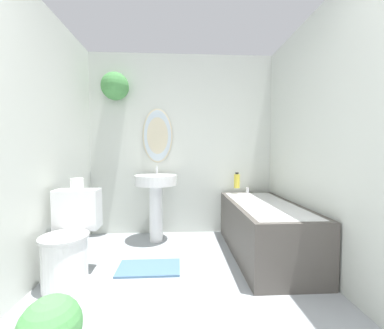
{
  "coord_description": "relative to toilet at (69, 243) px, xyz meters",
  "views": [
    {
      "loc": [
        -0.04,
        -0.31,
        1.09
      ],
      "look_at": [
        0.07,
        1.78,
        0.99
      ],
      "focal_mm": 22.0,
      "sensor_mm": 36.0,
      "label": 1
    }
  ],
  "objects": [
    {
      "name": "wall_back",
      "position": [
        0.87,
        1.21,
        0.95
      ],
      "size": [
        2.55,
        0.35,
        2.4
      ],
      "color": "silver",
      "rests_on": "ground_plane"
    },
    {
      "name": "wall_left",
      "position": [
        -0.28,
        -0.24,
        0.87
      ],
      "size": [
        0.06,
        2.99,
        2.4
      ],
      "color": "silver",
      "rests_on": "ground_plane"
    },
    {
      "name": "wall_right",
      "position": [
        2.21,
        -0.24,
        0.87
      ],
      "size": [
        0.06,
        2.99,
        2.4
      ],
      "color": "silver",
      "rests_on": "ground_plane"
    },
    {
      "name": "toilet",
      "position": [
        0.0,
        0.0,
        0.0
      ],
      "size": [
        0.38,
        0.53,
        0.76
      ],
      "color": "white",
      "rests_on": "ground_plane"
    },
    {
      "name": "pedestal_sink",
      "position": [
        0.64,
        0.9,
        0.27
      ],
      "size": [
        0.51,
        0.51,
        0.92
      ],
      "color": "white",
      "rests_on": "ground_plane"
    },
    {
      "name": "bathtub",
      "position": [
        1.82,
        0.43,
        -0.04
      ],
      "size": [
        0.67,
        1.42,
        0.63
      ],
      "color": "#4C4742",
      "rests_on": "ground_plane"
    },
    {
      "name": "shampoo_bottle",
      "position": [
        1.67,
        1.02,
        0.39
      ],
      "size": [
        0.08,
        0.08,
        0.2
      ],
      "color": "gold",
      "rests_on": "bathtub"
    },
    {
      "name": "bath_mat",
      "position": [
        0.64,
        0.19,
        -0.32
      ],
      "size": [
        0.58,
        0.33,
        0.02
      ],
      "color": "#4C7093",
      "rests_on": "ground_plane"
    },
    {
      "name": "toilet_paper_roll",
      "position": [
        0.0,
        0.18,
        0.48
      ],
      "size": [
        0.11,
        0.11,
        0.1
      ],
      "color": "white",
      "rests_on": "toilet"
    }
  ]
}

